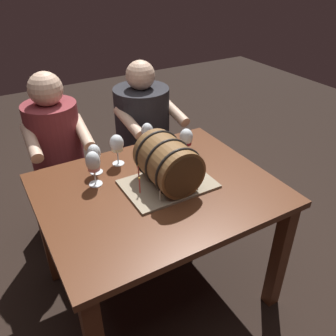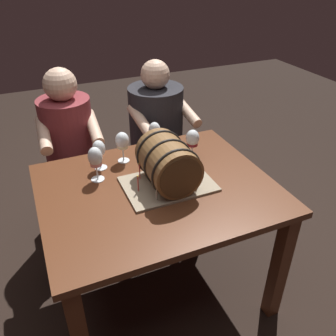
{
  "view_description": "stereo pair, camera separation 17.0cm",
  "coord_description": "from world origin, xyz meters",
  "px_view_note": "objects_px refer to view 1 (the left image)",
  "views": [
    {
      "loc": [
        -0.67,
        -1.26,
        1.74
      ],
      "look_at": [
        0.06,
        -0.01,
        0.84
      ],
      "focal_mm": 37.46,
      "sensor_mm": 36.0,
      "label": 1
    },
    {
      "loc": [
        -0.52,
        -1.34,
        1.74
      ],
      "look_at": [
        0.06,
        -0.01,
        0.84
      ],
      "focal_mm": 37.46,
      "sensor_mm": 36.0,
      "label": 2
    }
  ],
  "objects_px": {
    "wine_glass_white": "(117,144)",
    "person_seated_left": "(60,168)",
    "barrel_cake": "(168,164)",
    "wine_glass_empty": "(94,154)",
    "wine_glass_amber": "(147,133)",
    "person_seated_right": "(143,143)",
    "wine_glass_rose": "(93,163)",
    "dining_table": "(158,206)",
    "wine_glass_red": "(186,138)"
  },
  "relations": [
    {
      "from": "dining_table",
      "to": "wine_glass_rose",
      "type": "xyz_separation_m",
      "value": [
        -0.26,
        0.18,
        0.24
      ]
    },
    {
      "from": "wine_glass_empty",
      "to": "person_seated_left",
      "type": "xyz_separation_m",
      "value": [
        -0.09,
        0.49,
        -0.32
      ]
    },
    {
      "from": "barrel_cake",
      "to": "wine_glass_rose",
      "type": "xyz_separation_m",
      "value": [
        -0.31,
        0.19,
        0.0
      ]
    },
    {
      "from": "dining_table",
      "to": "wine_glass_amber",
      "type": "xyz_separation_m",
      "value": [
        0.13,
        0.35,
        0.24
      ]
    },
    {
      "from": "barrel_cake",
      "to": "wine_glass_rose",
      "type": "relative_size",
      "value": 2.36
    },
    {
      "from": "wine_glass_empty",
      "to": "barrel_cake",
      "type": "bearing_deg",
      "value": -47.31
    },
    {
      "from": "wine_glass_empty",
      "to": "person_seated_left",
      "type": "relative_size",
      "value": 0.14
    },
    {
      "from": "dining_table",
      "to": "wine_glass_white",
      "type": "height_order",
      "value": "wine_glass_white"
    },
    {
      "from": "person_seated_left",
      "to": "wine_glass_red",
      "type": "bearing_deg",
      "value": -44.09
    },
    {
      "from": "wine_glass_rose",
      "to": "wine_glass_amber",
      "type": "relative_size",
      "value": 1.03
    },
    {
      "from": "wine_glass_amber",
      "to": "person_seated_right",
      "type": "xyz_separation_m",
      "value": [
        0.18,
        0.43,
        -0.31
      ]
    },
    {
      "from": "wine_glass_red",
      "to": "person_seated_right",
      "type": "height_order",
      "value": "person_seated_right"
    },
    {
      "from": "wine_glass_rose",
      "to": "wine_glass_amber",
      "type": "distance_m",
      "value": 0.42
    },
    {
      "from": "wine_glass_empty",
      "to": "person_seated_left",
      "type": "distance_m",
      "value": 0.6
    },
    {
      "from": "wine_glass_rose",
      "to": "barrel_cake",
      "type": "bearing_deg",
      "value": -31.08
    },
    {
      "from": "wine_glass_white",
      "to": "dining_table",
      "type": "bearing_deg",
      "value": -75.68
    },
    {
      "from": "wine_glass_red",
      "to": "person_seated_right",
      "type": "relative_size",
      "value": 0.15
    },
    {
      "from": "barrel_cake",
      "to": "wine_glass_amber",
      "type": "relative_size",
      "value": 2.43
    },
    {
      "from": "wine_glass_empty",
      "to": "person_seated_left",
      "type": "height_order",
      "value": "person_seated_left"
    },
    {
      "from": "wine_glass_red",
      "to": "person_seated_left",
      "type": "distance_m",
      "value": 0.89
    },
    {
      "from": "wine_glass_rose",
      "to": "person_seated_right",
      "type": "bearing_deg",
      "value": 46.89
    },
    {
      "from": "person_seated_left",
      "to": "person_seated_right",
      "type": "distance_m",
      "value": 0.61
    },
    {
      "from": "barrel_cake",
      "to": "wine_glass_red",
      "type": "xyz_separation_m",
      "value": [
        0.24,
        0.21,
        -0.01
      ]
    },
    {
      "from": "barrel_cake",
      "to": "wine_glass_red",
      "type": "distance_m",
      "value": 0.32
    },
    {
      "from": "dining_table",
      "to": "wine_glass_red",
      "type": "xyz_separation_m",
      "value": [
        0.29,
        0.2,
        0.23
      ]
    },
    {
      "from": "wine_glass_white",
      "to": "wine_glass_red",
      "type": "bearing_deg",
      "value": -16.18
    },
    {
      "from": "dining_table",
      "to": "person_seated_left",
      "type": "relative_size",
      "value": 0.98
    },
    {
      "from": "wine_glass_empty",
      "to": "wine_glass_rose",
      "type": "bearing_deg",
      "value": -112.03
    },
    {
      "from": "dining_table",
      "to": "wine_glass_white",
      "type": "relative_size",
      "value": 6.5
    },
    {
      "from": "person_seated_left",
      "to": "person_seated_right",
      "type": "height_order",
      "value": "person_seated_left"
    },
    {
      "from": "wine_glass_white",
      "to": "wine_glass_empty",
      "type": "height_order",
      "value": "wine_glass_white"
    },
    {
      "from": "wine_glass_amber",
      "to": "person_seated_right",
      "type": "height_order",
      "value": "person_seated_right"
    },
    {
      "from": "wine_glass_white",
      "to": "barrel_cake",
      "type": "bearing_deg",
      "value": -66.98
    },
    {
      "from": "barrel_cake",
      "to": "person_seated_left",
      "type": "bearing_deg",
      "value": 114.61
    },
    {
      "from": "wine_glass_red",
      "to": "wine_glass_amber",
      "type": "bearing_deg",
      "value": 138.4
    },
    {
      "from": "barrel_cake",
      "to": "dining_table",
      "type": "bearing_deg",
      "value": 171.56
    },
    {
      "from": "wine_glass_white",
      "to": "person_seated_left",
      "type": "relative_size",
      "value": 0.15
    },
    {
      "from": "wine_glass_white",
      "to": "wine_glass_empty",
      "type": "xyz_separation_m",
      "value": [
        -0.14,
        -0.02,
        -0.01
      ]
    },
    {
      "from": "wine_glass_rose",
      "to": "person_seated_left",
      "type": "xyz_separation_m",
      "value": [
        -0.05,
        0.6,
        -0.33
      ]
    },
    {
      "from": "wine_glass_rose",
      "to": "person_seated_left",
      "type": "bearing_deg",
      "value": 94.64
    },
    {
      "from": "wine_glass_red",
      "to": "person_seated_left",
      "type": "height_order",
      "value": "person_seated_left"
    },
    {
      "from": "wine_glass_white",
      "to": "person_seated_left",
      "type": "bearing_deg",
      "value": 115.65
    },
    {
      "from": "barrel_cake",
      "to": "wine_glass_empty",
      "type": "xyz_separation_m",
      "value": [
        -0.27,
        0.29,
        -0.01
      ]
    },
    {
      "from": "person_seated_right",
      "to": "wine_glass_amber",
      "type": "bearing_deg",
      "value": -112.54
    },
    {
      "from": "wine_glass_white",
      "to": "wine_glass_rose",
      "type": "distance_m",
      "value": 0.22
    },
    {
      "from": "wine_glass_empty",
      "to": "person_seated_right",
      "type": "xyz_separation_m",
      "value": [
        0.52,
        0.49,
        -0.31
      ]
    },
    {
      "from": "barrel_cake",
      "to": "wine_glass_amber",
      "type": "bearing_deg",
      "value": 78.85
    },
    {
      "from": "wine_glass_red",
      "to": "barrel_cake",
      "type": "bearing_deg",
      "value": -138.87
    },
    {
      "from": "barrel_cake",
      "to": "person_seated_left",
      "type": "height_order",
      "value": "person_seated_left"
    },
    {
      "from": "dining_table",
      "to": "wine_glass_amber",
      "type": "relative_size",
      "value": 6.33
    }
  ]
}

